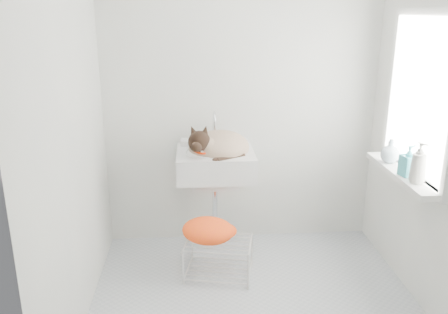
{
  "coord_description": "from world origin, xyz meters",
  "views": [
    {
      "loc": [
        -0.39,
        -2.66,
        1.89
      ],
      "look_at": [
        -0.17,
        0.5,
        0.88
      ],
      "focal_mm": 37.3,
      "sensor_mm": 36.0,
      "label": 1
    }
  ],
  "objects": [
    {
      "name": "window_frame",
      "position": [
        1.07,
        0.2,
        1.35
      ],
      "size": [
        0.04,
        0.9,
        1.1
      ],
      "primitive_type": "cube",
      "color": "white",
      "rests_on": "right_wall"
    },
    {
      "name": "right_wall",
      "position": [
        1.1,
        0.0,
        1.25
      ],
      "size": [
        0.02,
        2.0,
        2.5
      ],
      "primitive_type": "cube",
      "color": "white",
      "rests_on": "ground"
    },
    {
      "name": "left_wall",
      "position": [
        -1.1,
        0.0,
        1.25
      ],
      "size": [
        0.02,
        2.0,
        2.5
      ],
      "primitive_type": "cube",
      "color": "white",
      "rests_on": "ground"
    },
    {
      "name": "window_glass",
      "position": [
        1.09,
        0.2,
        1.35
      ],
      "size": [
        0.01,
        0.8,
        1.0
      ],
      "primitive_type": "cube",
      "color": "white",
      "rests_on": "right_wall"
    },
    {
      "name": "bottle_c",
      "position": [
        1.0,
        0.39,
        0.85
      ],
      "size": [
        0.15,
        0.15,
        0.17
      ],
      "primitive_type": "imported",
      "rotation": [
        0.0,
        0.0,
        0.17
      ],
      "color": "#ACBBCC",
      "rests_on": "windowsill"
    },
    {
      "name": "faucet",
      "position": [
        -0.22,
        0.92,
        0.99
      ],
      "size": [
        0.21,
        0.15,
        0.21
      ],
      "primitive_type": null,
      "color": "silver",
      "rests_on": "sink"
    },
    {
      "name": "bottle_b",
      "position": [
        1.0,
        0.11,
        0.85
      ],
      "size": [
        0.11,
        0.11,
        0.21
      ],
      "primitive_type": "imported",
      "rotation": [
        0.0,
        0.0,
        1.77
      ],
      "color": "teal",
      "rests_on": "windowsill"
    },
    {
      "name": "windowsill",
      "position": [
        1.01,
        0.2,
        0.83
      ],
      "size": [
        0.16,
        0.88,
        0.04
      ],
      "primitive_type": "cube",
      "color": "white",
      "rests_on": "right_wall"
    },
    {
      "name": "back_wall",
      "position": [
        0.0,
        1.0,
        1.25
      ],
      "size": [
        2.2,
        0.02,
        2.5
      ],
      "primitive_type": "cube",
      "color": "white",
      "rests_on": "ground"
    },
    {
      "name": "cat",
      "position": [
        -0.21,
        0.72,
        0.89
      ],
      "size": [
        0.54,
        0.48,
        0.31
      ],
      "rotation": [
        0.0,
        0.0,
        0.26
      ],
      "color": "tan",
      "rests_on": "sink"
    },
    {
      "name": "bottle_a",
      "position": [
        1.0,
        -0.03,
        0.85
      ],
      "size": [
        0.11,
        0.11,
        0.22
      ],
      "primitive_type": "imported",
      "rotation": [
        0.0,
        0.0,
        0.45
      ],
      "color": "beige",
      "rests_on": "windowsill"
    },
    {
      "name": "floor",
      "position": [
        0.0,
        0.0,
        0.0
      ],
      "size": [
        2.2,
        2.0,
        0.02
      ],
      "primitive_type": "cube",
      "color": "#B7BCC3",
      "rests_on": "ground"
    },
    {
      "name": "wire_rack",
      "position": [
        -0.22,
        0.37,
        0.15
      ],
      "size": [
        0.52,
        0.41,
        0.28
      ],
      "primitive_type": "cube",
      "rotation": [
        0.0,
        0.0,
        -0.2
      ],
      "color": "silver",
      "rests_on": "floor"
    },
    {
      "name": "sink",
      "position": [
        -0.22,
        0.74,
        0.85
      ],
      "size": [
        0.59,
        0.52,
        0.24
      ],
      "primitive_type": "cube",
      "color": "white",
      "rests_on": "back_wall"
    },
    {
      "name": "towel",
      "position": [
        -0.3,
        0.38,
        0.31
      ],
      "size": [
        0.45,
        0.38,
        0.16
      ],
      "primitive_type": "ellipsoid",
      "rotation": [
        0.0,
        0.0,
        -0.33
      ],
      "color": "#FF7700",
      "rests_on": "wire_rack"
    }
  ]
}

